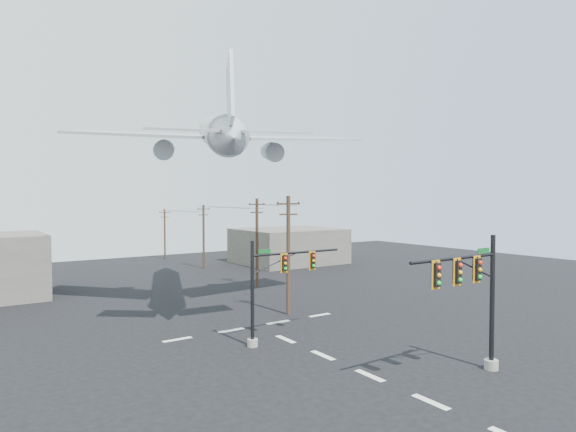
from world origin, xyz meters
TOP-DOWN VIEW (x-y plane):
  - ground at (0.00, 0.00)m, footprint 120.00×120.00m
  - lane_markings at (0.00, 5.33)m, footprint 14.00×21.20m
  - signal_mast_near at (4.54, -3.12)m, footprint 6.95×0.82m
  - signal_mast_far at (-1.07, 7.84)m, footprint 7.28×0.74m
  - utility_pole_a at (4.05, 13.63)m, footprint 1.83×0.85m
  - utility_pole_b at (8.14, 25.54)m, footprint 1.91×0.32m
  - utility_pole_c at (9.24, 41.61)m, footprint 1.76×0.29m
  - utility_pole_d at (8.53, 54.65)m, footprint 1.57×0.62m
  - power_lines at (7.97, 33.90)m, footprint 6.86×41.03m
  - airliner at (1.12, 20.11)m, footprint 24.25×26.42m
  - building_right at (22.00, 40.00)m, footprint 14.00×12.00m

SIDE VIEW (x-z plane):
  - ground at x=0.00m, z-range 0.00..0.00m
  - lane_markings at x=0.00m, z-range 0.01..0.01m
  - building_right at x=22.00m, z-range 0.00..5.00m
  - signal_mast_far at x=-1.07m, z-range 0.29..7.02m
  - utility_pole_d at x=8.53m, z-range 0.18..8.01m
  - signal_mast_near at x=4.54m, z-range 0.48..7.88m
  - utility_pole_c at x=9.24m, z-range 0.20..8.81m
  - utility_pole_b at x=8.14m, z-range 0.22..9.66m
  - utility_pole_a at x=4.05m, z-range 0.22..9.85m
  - power_lines at x=7.97m, z-range 7.64..8.90m
  - airliner at x=1.12m, z-range 11.46..18.72m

